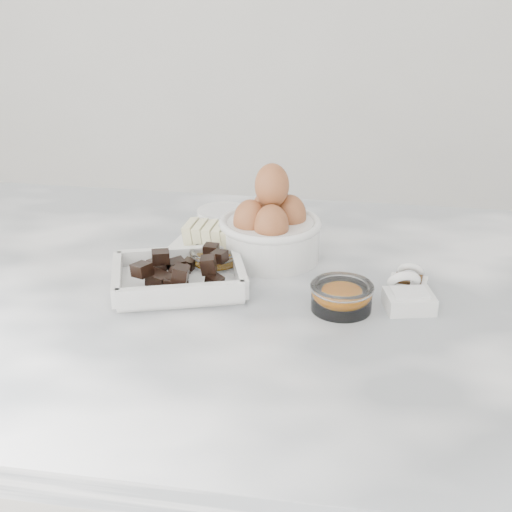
{
  "coord_description": "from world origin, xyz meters",
  "views": [
    {
      "loc": [
        0.17,
        -0.88,
        1.39
      ],
      "look_at": [
        0.02,
        0.03,
        0.98
      ],
      "focal_mm": 50.0,
      "sensor_mm": 36.0,
      "label": 1
    }
  ],
  "objects_px": {
    "butter_plate": "(208,246)",
    "egg_bowl": "(270,228)",
    "chocolate_dish": "(178,274)",
    "salt_spoon": "(408,296)",
    "sugar_ramekin": "(224,224)",
    "vanilla_spoon": "(409,282)",
    "honey_bowl": "(216,260)",
    "zest_bowl": "(342,295)"
  },
  "relations": [
    {
      "from": "zest_bowl",
      "to": "egg_bowl",
      "type": "bearing_deg",
      "value": 128.09
    },
    {
      "from": "egg_bowl",
      "to": "vanilla_spoon",
      "type": "xyz_separation_m",
      "value": [
        0.21,
        -0.08,
        -0.04
      ]
    },
    {
      "from": "chocolate_dish",
      "to": "vanilla_spoon",
      "type": "height_order",
      "value": "chocolate_dish"
    },
    {
      "from": "egg_bowl",
      "to": "honey_bowl",
      "type": "xyz_separation_m",
      "value": [
        -0.07,
        -0.06,
        -0.03
      ]
    },
    {
      "from": "egg_bowl",
      "to": "chocolate_dish",
      "type": "bearing_deg",
      "value": -131.65
    },
    {
      "from": "vanilla_spoon",
      "to": "butter_plate",
      "type": "bearing_deg",
      "value": 168.47
    },
    {
      "from": "salt_spoon",
      "to": "butter_plate",
      "type": "bearing_deg",
      "value": 159.73
    },
    {
      "from": "butter_plate",
      "to": "honey_bowl",
      "type": "xyz_separation_m",
      "value": [
        0.02,
        -0.04,
        -0.0
      ]
    },
    {
      "from": "honey_bowl",
      "to": "zest_bowl",
      "type": "bearing_deg",
      "value": -25.41
    },
    {
      "from": "sugar_ramekin",
      "to": "honey_bowl",
      "type": "bearing_deg",
      "value": -83.41
    },
    {
      "from": "butter_plate",
      "to": "chocolate_dish",
      "type": "bearing_deg",
      "value": -99.44
    },
    {
      "from": "honey_bowl",
      "to": "egg_bowl",
      "type": "bearing_deg",
      "value": 40.26
    },
    {
      "from": "butter_plate",
      "to": "egg_bowl",
      "type": "distance_m",
      "value": 0.1
    },
    {
      "from": "butter_plate",
      "to": "vanilla_spoon",
      "type": "xyz_separation_m",
      "value": [
        0.3,
        -0.06,
        -0.01
      ]
    },
    {
      "from": "vanilla_spoon",
      "to": "salt_spoon",
      "type": "relative_size",
      "value": 0.77
    },
    {
      "from": "chocolate_dish",
      "to": "vanilla_spoon",
      "type": "xyz_separation_m",
      "value": [
        0.32,
        0.05,
        -0.01
      ]
    },
    {
      "from": "egg_bowl",
      "to": "honey_bowl",
      "type": "height_order",
      "value": "egg_bowl"
    },
    {
      "from": "zest_bowl",
      "to": "vanilla_spoon",
      "type": "bearing_deg",
      "value": 38.57
    },
    {
      "from": "sugar_ramekin",
      "to": "egg_bowl",
      "type": "distance_m",
      "value": 0.11
    },
    {
      "from": "honey_bowl",
      "to": "sugar_ramekin",
      "type": "bearing_deg",
      "value": 96.59
    },
    {
      "from": "sugar_ramekin",
      "to": "honey_bowl",
      "type": "height_order",
      "value": "sugar_ramekin"
    },
    {
      "from": "vanilla_spoon",
      "to": "salt_spoon",
      "type": "xyz_separation_m",
      "value": [
        -0.0,
        -0.05,
        0.0
      ]
    },
    {
      "from": "butter_plate",
      "to": "vanilla_spoon",
      "type": "distance_m",
      "value": 0.31
    },
    {
      "from": "vanilla_spoon",
      "to": "zest_bowl",
      "type": "bearing_deg",
      "value": -141.43
    },
    {
      "from": "sugar_ramekin",
      "to": "egg_bowl",
      "type": "relative_size",
      "value": 0.54
    },
    {
      "from": "egg_bowl",
      "to": "zest_bowl",
      "type": "bearing_deg",
      "value": -51.91
    },
    {
      "from": "chocolate_dish",
      "to": "honey_bowl",
      "type": "xyz_separation_m",
      "value": [
        0.04,
        0.06,
        -0.0
      ]
    },
    {
      "from": "chocolate_dish",
      "to": "salt_spoon",
      "type": "relative_size",
      "value": 2.5
    },
    {
      "from": "zest_bowl",
      "to": "salt_spoon",
      "type": "xyz_separation_m",
      "value": [
        0.09,
        0.02,
        -0.0
      ]
    },
    {
      "from": "egg_bowl",
      "to": "salt_spoon",
      "type": "height_order",
      "value": "egg_bowl"
    },
    {
      "from": "sugar_ramekin",
      "to": "egg_bowl",
      "type": "height_order",
      "value": "egg_bowl"
    },
    {
      "from": "butter_plate",
      "to": "honey_bowl",
      "type": "relative_size",
      "value": 1.91
    },
    {
      "from": "sugar_ramekin",
      "to": "vanilla_spoon",
      "type": "xyz_separation_m",
      "value": [
        0.29,
        -0.14,
        -0.01
      ]
    },
    {
      "from": "butter_plate",
      "to": "egg_bowl",
      "type": "bearing_deg",
      "value": 11.09
    },
    {
      "from": "chocolate_dish",
      "to": "egg_bowl",
      "type": "xyz_separation_m",
      "value": [
        0.11,
        0.13,
        0.03
      ]
    },
    {
      "from": "chocolate_dish",
      "to": "honey_bowl",
      "type": "height_order",
      "value": "chocolate_dish"
    },
    {
      "from": "butter_plate",
      "to": "zest_bowl",
      "type": "relative_size",
      "value": 1.76
    },
    {
      "from": "chocolate_dish",
      "to": "egg_bowl",
      "type": "bearing_deg",
      "value": 48.35
    },
    {
      "from": "chocolate_dish",
      "to": "vanilla_spoon",
      "type": "relative_size",
      "value": 3.23
    },
    {
      "from": "honey_bowl",
      "to": "salt_spoon",
      "type": "xyz_separation_m",
      "value": [
        0.28,
        -0.07,
        -0.0
      ]
    },
    {
      "from": "zest_bowl",
      "to": "honey_bowl",
      "type": "bearing_deg",
      "value": 154.59
    },
    {
      "from": "zest_bowl",
      "to": "vanilla_spoon",
      "type": "height_order",
      "value": "vanilla_spoon"
    }
  ]
}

